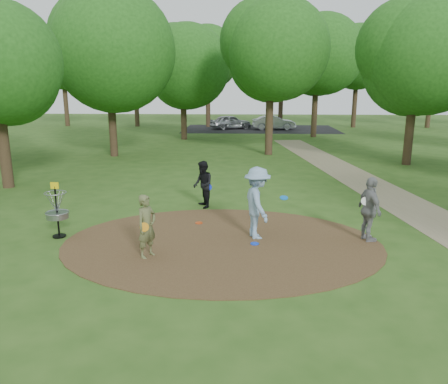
{
  "coord_description": "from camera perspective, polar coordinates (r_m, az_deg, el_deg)",
  "views": [
    {
      "loc": [
        0.57,
        -10.83,
        4.1
      ],
      "look_at": [
        0.0,
        1.2,
        1.1
      ],
      "focal_mm": 35.0,
      "sensor_mm": 36.0,
      "label": 1
    }
  ],
  "objects": [
    {
      "name": "disc_ground_blue",
      "position": [
        11.52,
        4.02,
        -6.74
      ],
      "size": [
        0.22,
        0.22,
        0.02
      ],
      "primitive_type": "cylinder",
      "color": "#0D38EC",
      "rests_on": "dirt_clearing"
    },
    {
      "name": "disc_golf_basket",
      "position": [
        12.65,
        -21.03,
        -1.74
      ],
      "size": [
        0.63,
        0.63,
        1.54
      ],
      "color": "black",
      "rests_on": "ground"
    },
    {
      "name": "tree_ring",
      "position": [
        20.44,
        4.38,
        17.23
      ],
      "size": [
        37.2,
        45.56,
        9.06
      ],
      "color": "#332316",
      "rests_on": "ground"
    },
    {
      "name": "dirt_clearing",
      "position": [
        11.59,
        -0.28,
        -6.67
      ],
      "size": [
        8.4,
        8.4,
        0.02
      ],
      "primitive_type": "cylinder",
      "color": "#47301C",
      "rests_on": "ground"
    },
    {
      "name": "player_observer_with_disc",
      "position": [
        10.63,
        -10.06,
        -4.44
      ],
      "size": [
        0.61,
        0.68,
        1.56
      ],
      "color": "brown",
      "rests_on": "ground"
    },
    {
      "name": "parking_lot",
      "position": [
        41.06,
        4.74,
        8.21
      ],
      "size": [
        14.0,
        8.0,
        0.01
      ],
      "primitive_type": "cube",
      "color": "black",
      "rests_on": "ground"
    },
    {
      "name": "car_left",
      "position": [
        40.82,
        0.88,
        9.13
      ],
      "size": [
        4.09,
        2.95,
        1.29
      ],
      "primitive_type": "imported",
      "rotation": [
        0.0,
        0.0,
        1.99
      ],
      "color": "#9D9EA4",
      "rests_on": "ground"
    },
    {
      "name": "car_right",
      "position": [
        40.5,
        6.52,
        8.99
      ],
      "size": [
        3.97,
        1.63,
        1.28
      ],
      "primitive_type": "imported",
      "rotation": [
        0.0,
        0.0,
        1.64
      ],
      "color": "#9A9BA1",
      "rests_on": "ground"
    },
    {
      "name": "player_waiting_with_disc",
      "position": [
        12.13,
        18.49,
        -2.19
      ],
      "size": [
        0.66,
        1.1,
        1.75
      ],
      "color": "gray",
      "rests_on": "ground"
    },
    {
      "name": "player_walking_with_disc",
      "position": [
        14.71,
        -2.77,
        0.98
      ],
      "size": [
        0.83,
        0.93,
        1.59
      ],
      "color": "black",
      "rests_on": "ground"
    },
    {
      "name": "ground",
      "position": [
        11.6,
        -0.28,
        -6.72
      ],
      "size": [
        100.0,
        100.0,
        0.0
      ],
      "primitive_type": "plane",
      "color": "#2D5119",
      "rests_on": "ground"
    },
    {
      "name": "footpath",
      "position": [
        14.72,
        26.4,
        -3.67
      ],
      "size": [
        7.55,
        39.89,
        0.01
      ],
      "primitive_type": "cube",
      "rotation": [
        0.0,
        0.0,
        0.14
      ],
      "color": "#8C7A5B",
      "rests_on": "ground"
    },
    {
      "name": "player_throwing_with_disc",
      "position": [
        11.75,
        4.36,
        -1.45
      ],
      "size": [
        1.35,
        1.42,
        1.96
      ],
      "color": "#85A6C6",
      "rests_on": "ground"
    },
    {
      "name": "disc_ground_red",
      "position": [
        13.17,
        -3.29,
        -4.04
      ],
      "size": [
        0.22,
        0.22,
        0.02
      ],
      "primitive_type": "cylinder",
      "color": "#C63C13",
      "rests_on": "dirt_clearing"
    }
  ]
}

